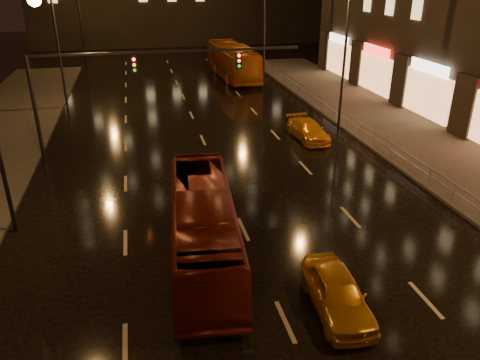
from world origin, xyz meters
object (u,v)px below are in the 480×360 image
(bus_curb, at_px, (233,61))
(taxi_near, at_px, (337,293))
(bus_red, at_px, (203,225))
(taxi_far, at_px, (308,130))

(bus_curb, distance_m, taxi_near, 37.26)
(bus_curb, relative_size, taxi_near, 3.09)
(taxi_near, bearing_deg, bus_red, 135.54)
(taxi_near, height_order, taxi_far, taxi_near)
(taxi_far, bearing_deg, bus_red, -129.40)
(bus_red, distance_m, taxi_near, 5.64)
(bus_red, bearing_deg, taxi_near, -42.73)
(bus_curb, xyz_separation_m, taxi_near, (-4.20, -37.00, -1.03))
(bus_red, height_order, taxi_far, bus_red)
(bus_red, xyz_separation_m, taxi_near, (3.75, -4.17, -0.69))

